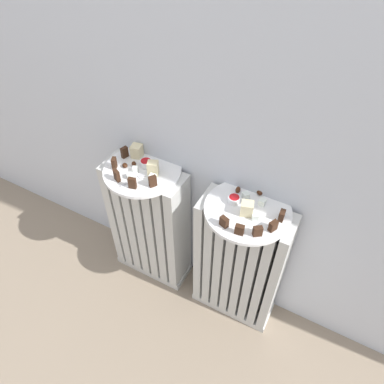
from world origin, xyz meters
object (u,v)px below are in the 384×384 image
object	(u,v)px
radiator_left	(150,225)
fork	(134,179)
plate_left	(142,170)
jam_bowl_left	(146,163)
jam_bowl_right	(234,199)
plate_right	(248,210)
radiator_right	(239,264)

from	to	relation	value
radiator_left	fork	distance (m)	0.31
plate_left	jam_bowl_left	size ratio (longest dim) A/B	6.31
plate_left	fork	distance (m)	0.06
plate_left	jam_bowl_right	bearing A→B (deg)	0.96
radiator_left	plate_left	distance (m)	0.30
fork	jam_bowl_left	bearing A→B (deg)	92.54
radiator_left	jam_bowl_left	distance (m)	0.32
plate_right	jam_bowl_left	size ratio (longest dim) A/B	6.31
plate_left	jam_bowl_left	bearing A→B (deg)	82.08
radiator_right	plate_right	size ratio (longest dim) A/B	2.10
radiator_right	fork	distance (m)	0.50
plate_left	jam_bowl_left	world-z (taller)	jam_bowl_left
radiator_left	radiator_right	world-z (taller)	same
plate_left	radiator_left	bearing A→B (deg)	135.00
jam_bowl_left	fork	bearing A→B (deg)	-87.46
plate_left	jam_bowl_right	world-z (taller)	jam_bowl_right
jam_bowl_right	radiator_left	bearing A→B (deg)	-179.04
jam_bowl_right	jam_bowl_left	bearing A→B (deg)	177.43
radiator_left	jam_bowl_left	world-z (taller)	jam_bowl_left
plate_right	jam_bowl_right	size ratio (longest dim) A/B	7.05
radiator_left	jam_bowl_right	world-z (taller)	jam_bowl_right
jam_bowl_right	fork	world-z (taller)	jam_bowl_right
fork	radiator_right	bearing A→B (deg)	8.58
plate_left	plate_right	xyz separation A→B (m)	(0.40, 0.00, 0.00)
radiator_left	plate_right	size ratio (longest dim) A/B	2.10
plate_left	jam_bowl_left	distance (m)	0.03
plate_left	fork	xyz separation A→B (m)	(0.01, -0.06, 0.01)
jam_bowl_left	fork	xyz separation A→B (m)	(0.00, -0.08, -0.01)
plate_left	fork	size ratio (longest dim) A/B	3.04
radiator_right	plate_left	distance (m)	0.50
radiator_left	fork	size ratio (longest dim) A/B	6.39
radiator_right	plate_left	size ratio (longest dim) A/B	2.10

